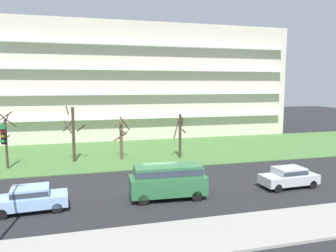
% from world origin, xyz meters
% --- Properties ---
extents(ground, '(160.00, 160.00, 0.00)m').
position_xyz_m(ground, '(0.00, 0.00, 0.00)').
color(ground, '#232326').
extents(sidewalk_curb_near, '(80.00, 4.00, 0.15)m').
position_xyz_m(sidewalk_curb_near, '(0.00, -8.00, 0.07)').
color(sidewalk_curb_near, '#99968E').
rests_on(sidewalk_curb_near, ground).
extents(grass_lawn_strip, '(80.00, 16.00, 0.08)m').
position_xyz_m(grass_lawn_strip, '(0.00, 14.00, 0.04)').
color(grass_lawn_strip, '#477238').
rests_on(grass_lawn_strip, ground).
extents(apartment_building, '(51.66, 12.10, 16.51)m').
position_xyz_m(apartment_building, '(0.00, 27.57, 8.26)').
color(apartment_building, beige).
rests_on(apartment_building, ground).
extents(tree_far_left, '(2.19, 2.22, 5.46)m').
position_xyz_m(tree_far_left, '(-12.11, 9.57, 2.78)').
color(tree_far_left, '#423023').
rests_on(tree_far_left, ground).
extents(tree_left, '(2.26, 2.16, 5.75)m').
position_xyz_m(tree_left, '(-6.16, 10.85, 3.02)').
color(tree_left, '#423023').
rests_on(tree_left, ground).
extents(tree_center, '(1.69, 1.78, 4.71)m').
position_xyz_m(tree_center, '(-1.34, 10.62, 2.27)').
color(tree_center, brown).
rests_on(tree_center, ground).
extents(tree_right, '(1.46, 1.46, 4.75)m').
position_xyz_m(tree_right, '(4.82, 9.86, 2.51)').
color(tree_right, '#423023').
rests_on(tree_right, ground).
extents(van_green_near_left, '(5.30, 2.29, 2.36)m').
position_xyz_m(van_green_near_left, '(0.29, -2.00, 1.40)').
color(van_green_near_left, '#2D6B3D').
rests_on(van_green_near_left, ground).
extents(sedan_blue_center_left, '(4.50, 2.05, 1.57)m').
position_xyz_m(sedan_blue_center_left, '(-8.53, -2.00, 0.87)').
color(sedan_blue_center_left, '#8CB2E0').
rests_on(sedan_blue_center_left, ground).
extents(sedan_silver_center_right, '(4.46, 1.96, 1.57)m').
position_xyz_m(sedan_silver_center_right, '(9.89, -2.00, 0.87)').
color(sedan_silver_center_right, '#B7BABF').
rests_on(sedan_silver_center_right, ground).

